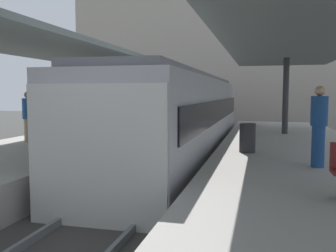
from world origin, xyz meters
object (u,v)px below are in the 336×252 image
at_px(litter_bin, 247,138).
at_px(passenger_mid_platform, 28,116).
at_px(commuter_train, 183,117).
at_px(passenger_near_bench, 319,125).

height_order(litter_bin, passenger_mid_platform, passenger_mid_platform).
bearing_deg(litter_bin, commuter_train, 126.25).
bearing_deg(passenger_near_bench, passenger_mid_platform, 166.16).
xyz_separation_m(litter_bin, passenger_mid_platform, (-7.12, 0.40, 0.47)).
height_order(commuter_train, passenger_near_bench, commuter_train).
xyz_separation_m(commuter_train, passenger_near_bench, (4.08, -5.16, 0.20)).
xyz_separation_m(passenger_near_bench, passenger_mid_platform, (-8.70, 2.14, -0.06)).
bearing_deg(passenger_near_bench, litter_bin, 132.03).
distance_m(litter_bin, passenger_near_bench, 2.41).
height_order(litter_bin, passenger_near_bench, passenger_near_bench).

